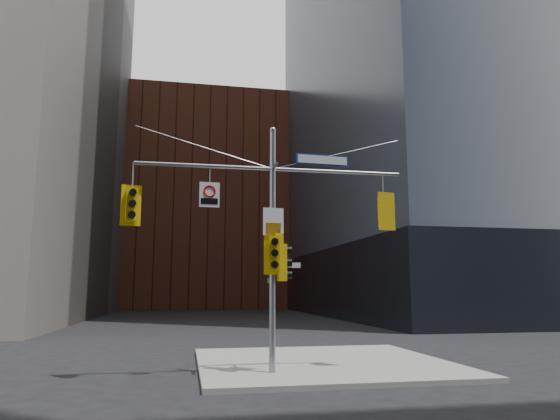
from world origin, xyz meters
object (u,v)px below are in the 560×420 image
object	(u,v)px
traffic_light_west_arm	(132,204)
traffic_light_pole_front	(274,254)
signal_assembly	(273,221)
traffic_light_pole_side	(283,263)
regulatory_sign_arm	(210,194)
street_sign_blade	(322,160)
traffic_light_east_arm	(384,212)

from	to	relation	value
traffic_light_west_arm	traffic_light_pole_front	xyz separation A→B (m)	(4.01, -0.28, -1.34)
signal_assembly	traffic_light_west_arm	size ratio (longest dim) A/B	6.86
traffic_light_pole_side	regulatory_sign_arm	bearing A→B (deg)	90.76
traffic_light_west_arm	traffic_light_pole_front	bearing A→B (deg)	-16.14
regulatory_sign_arm	traffic_light_pole_side	bearing A→B (deg)	-2.45
traffic_light_pole_front	street_sign_blade	bearing A→B (deg)	14.97
traffic_light_pole_front	regulatory_sign_arm	xyz separation A→B (m)	(-1.86, 0.25, 1.71)
signal_assembly	traffic_light_west_arm	xyz separation A→B (m)	(-4.01, 0.01, 0.38)
regulatory_sign_arm	traffic_light_pole_front	bearing A→B (deg)	-10.75
traffic_light_east_arm	traffic_light_pole_front	xyz separation A→B (m)	(-3.47, -0.27, -1.34)
traffic_light_pole_side	street_sign_blade	distance (m)	3.36
traffic_light_west_arm	traffic_light_pole_side	distance (m)	4.62
traffic_light_pole_side	regulatory_sign_arm	xyz separation A→B (m)	(-2.18, -0.03, 1.95)
signal_assembly	traffic_light_west_arm	distance (m)	4.03
traffic_light_east_arm	regulatory_sign_arm	world-z (taller)	regulatory_sign_arm
traffic_light_pole_front	regulatory_sign_arm	bearing A→B (deg)	177.44
street_sign_blade	regulatory_sign_arm	bearing A→B (deg)	176.87
traffic_light_east_arm	street_sign_blade	size ratio (longest dim) A/B	0.70
traffic_light_pole_side	traffic_light_pole_front	distance (m)	0.49
traffic_light_east_arm	signal_assembly	bearing A→B (deg)	-8.16
traffic_light_pole_side	regulatory_sign_arm	size ratio (longest dim) A/B	1.47
traffic_light_pole_side	traffic_light_east_arm	bearing A→B (deg)	-90.06
traffic_light_east_arm	street_sign_blade	bearing A→B (deg)	-8.23
traffic_light_east_arm	traffic_light_pole_side	distance (m)	3.52
street_sign_blade	regulatory_sign_arm	distance (m)	3.59
traffic_light_pole_side	traffic_light_pole_front	bearing A→B (deg)	130.26
street_sign_blade	traffic_light_east_arm	bearing A→B (deg)	-3.56
traffic_light_pole_side	traffic_light_west_arm	bearing A→B (deg)	89.97
regulatory_sign_arm	street_sign_blade	bearing A→B (deg)	-2.78
traffic_light_east_arm	regulatory_sign_arm	xyz separation A→B (m)	(-5.33, -0.02, 0.37)
signal_assembly	traffic_light_east_arm	bearing A→B (deg)	0.02
traffic_light_pole_side	signal_assembly	bearing A→B (deg)	91.28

